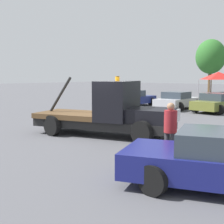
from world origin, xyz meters
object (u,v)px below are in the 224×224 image
(parked_car_navy, at_px, (132,98))
(canopy_tent_red, at_px, (219,76))
(parked_car_silver, at_px, (177,101))
(tree_center, at_px, (211,57))
(tow_truck, at_px, (111,113))
(person_near_truck, at_px, (170,127))
(parked_car_olive, at_px, (218,103))

(parked_car_navy, bearing_deg, canopy_tent_red, -10.58)
(parked_car_silver, distance_m, tree_center, 26.44)
(tow_truck, xyz_separation_m, parked_car_silver, (-3.19, 11.35, -0.33))
(tow_truck, xyz_separation_m, person_near_truck, (3.84, -1.70, 0.04))
(person_near_truck, xyz_separation_m, parked_car_olive, (-3.90, 13.17, -0.37))
(tow_truck, distance_m, parked_car_olive, 11.48)
(canopy_tent_red, height_order, tree_center, tree_center)
(parked_car_navy, xyz_separation_m, canopy_tent_red, (2.31, 12.26, 1.89))
(person_near_truck, height_order, parked_car_navy, person_near_truck)
(person_near_truck, xyz_separation_m, parked_car_navy, (-10.97, 12.59, -0.37))
(parked_car_silver, bearing_deg, tree_center, 16.41)
(parked_car_silver, bearing_deg, parked_car_navy, 94.63)
(parked_car_silver, bearing_deg, tow_truck, -166.27)
(person_near_truck, distance_m, parked_car_navy, 16.71)
(person_near_truck, bearing_deg, parked_car_silver, 26.86)
(tow_truck, relative_size, tree_center, 0.80)
(parked_car_navy, distance_m, parked_car_olive, 7.10)
(tow_truck, distance_m, parked_car_navy, 13.03)
(parked_car_navy, relative_size, canopy_tent_red, 1.35)
(person_near_truck, height_order, tree_center, tree_center)
(person_near_truck, bearing_deg, canopy_tent_red, 17.77)
(parked_car_navy, distance_m, canopy_tent_red, 12.62)
(person_near_truck, xyz_separation_m, tree_center, (-15.22, 37.74, 4.35))
(tree_center, bearing_deg, tow_truck, -72.48)
(parked_car_navy, relative_size, tree_center, 0.53)
(parked_car_navy, height_order, canopy_tent_red, canopy_tent_red)
(tree_center, bearing_deg, parked_car_silver, -71.64)
(parked_car_navy, bearing_deg, tow_truck, -146.67)
(tow_truck, distance_m, canopy_tent_red, 23.70)
(canopy_tent_red, bearing_deg, parked_car_olive, -67.81)
(parked_car_silver, height_order, tree_center, tree_center)
(tow_truck, bearing_deg, canopy_tent_red, 85.15)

